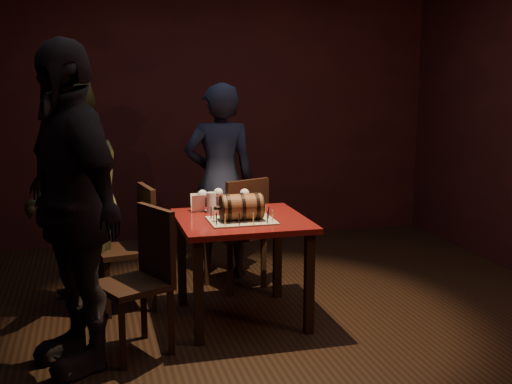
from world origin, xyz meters
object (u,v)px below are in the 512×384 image
pub_table (242,233)px  person_back (220,181)px  pint_of_ale (211,203)px  person_left_front (71,207)px  barrel_cake (241,207)px  wine_glass_mid (218,194)px  chair_left_rear (135,240)px  chair_left_front (143,272)px  person_left_rear (73,199)px  chair_back (240,227)px  wine_glass_right (245,194)px  wine_glass_left (202,196)px

pub_table → person_back: (0.07, 1.08, 0.20)m
pint_of_ale → pub_table: bearing=-54.3°
pub_table → person_left_front: person_left_front is taller
pub_table → barrel_cake: barrel_cake is taller
wine_glass_mid → chair_left_rear: (-0.63, 0.10, -0.34)m
barrel_cake → chair_left_front: (-0.70, -0.26, -0.33)m
pub_table → chair_left_front: chair_left_front is taller
person_left_rear → chair_left_front: bearing=15.8°
barrel_cake → chair_back: barrel_cake is taller
wine_glass_right → chair_left_front: bearing=-142.0°
wine_glass_mid → person_back: bearing=77.6°
person_back → person_left_front: size_ratio=0.86×
wine_glass_right → person_left_front: person_left_front is taller
pint_of_ale → chair_left_rear: size_ratio=0.16×
wine_glass_mid → person_back: (0.16, 0.73, -0.02)m
pint_of_ale → chair_left_rear: bearing=158.8°
wine_glass_left → person_left_rear: (-0.93, 0.11, -0.00)m
pub_table → person_left_rear: 1.25m
wine_glass_mid → pint_of_ale: size_ratio=1.07×
pub_table → chair_left_rear: chair_left_rear is taller
chair_left_front → person_left_rear: person_left_rear is taller
wine_glass_left → chair_left_rear: chair_left_rear is taller
pub_table → person_left_front: size_ratio=0.46×
wine_glass_mid → chair_back: (0.24, 0.29, -0.34)m
wine_glass_right → wine_glass_mid: bearing=156.4°
wine_glass_left → chair_left_rear: bearing=163.6°
wine_glass_left → wine_glass_right: bearing=-6.7°
pint_of_ale → person_left_front: 1.21m
pint_of_ale → person_left_front: person_left_front is taller
chair_left_front → person_back: size_ratio=0.55×
chair_left_rear → person_back: bearing=38.7°
barrel_cake → person_back: 1.19m
wine_glass_right → person_left_rear: size_ratio=0.09×
wine_glass_mid → pint_of_ale: bearing=-123.8°
chair_left_front → person_back: person_back is taller
barrel_cake → person_left_rear: size_ratio=0.20×
pint_of_ale → person_back: 0.88m
wine_glass_right → person_left_rear: 1.25m
pub_table → wine_glass_right: wine_glass_right is taller
person_back → person_left_rear: person_left_rear is taller
wine_glass_right → chair_back: bearing=81.8°
person_back → person_left_rear: size_ratio=0.97×
wine_glass_left → chair_left_rear: size_ratio=0.17×
barrel_cake → wine_glass_right: 0.39m
person_left_rear → wine_glass_left: bearing=70.7°
barrel_cake → pint_of_ale: size_ratio=2.27×
person_left_rear → wine_glass_mid: bearing=74.0°
barrel_cake → person_left_rear: 1.24m
wine_glass_right → person_left_front: (-1.24, -0.73, 0.12)m
pub_table → wine_glass_left: (-0.23, 0.31, 0.23)m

